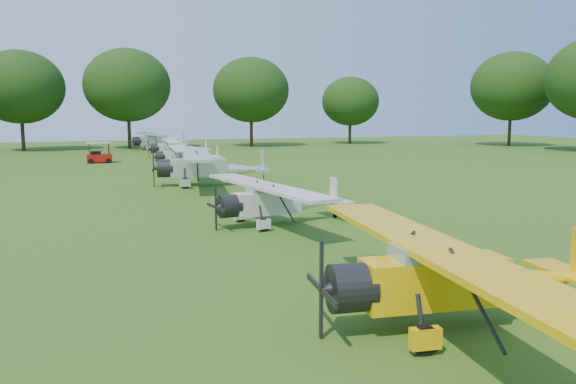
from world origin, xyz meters
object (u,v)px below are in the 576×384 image
(aircraft_5, at_px, (185,154))
(aircraft_6, at_px, (177,147))
(golf_cart, at_px, (99,156))
(aircraft_3, at_px, (277,198))
(aircraft_2, at_px, (455,272))
(aircraft_7, at_px, (157,139))
(aircraft_4, at_px, (207,165))

(aircraft_5, height_order, aircraft_6, aircraft_6)
(aircraft_6, relative_size, golf_cart, 4.42)
(aircraft_3, distance_m, aircraft_5, 26.70)
(aircraft_2, height_order, aircraft_3, aircraft_2)
(aircraft_3, xyz_separation_m, aircraft_7, (1.10, 50.96, 0.24))
(aircraft_4, height_order, aircraft_6, aircraft_4)
(aircraft_3, bearing_deg, aircraft_7, 79.58)
(aircraft_2, xyz_separation_m, aircraft_3, (-0.01, 11.90, -0.11))
(aircraft_3, xyz_separation_m, aircraft_4, (-0.15, 13.34, 0.26))
(aircraft_2, bearing_deg, aircraft_5, 95.73)
(aircraft_4, relative_size, golf_cart, 5.15)
(golf_cart, bearing_deg, aircraft_5, -43.48)
(aircraft_6, xyz_separation_m, aircraft_7, (-0.39, 13.85, 0.16))
(aircraft_4, xyz_separation_m, aircraft_7, (1.25, 37.62, -0.02))
(golf_cart, bearing_deg, aircraft_7, 66.79)
(aircraft_3, relative_size, aircraft_5, 1.01)
(aircraft_6, bearing_deg, aircraft_4, -90.82)
(aircraft_2, bearing_deg, aircraft_7, 95.65)
(aircraft_5, height_order, golf_cart, golf_cart)
(aircraft_5, bearing_deg, golf_cart, 141.08)
(aircraft_2, distance_m, aircraft_4, 25.24)
(aircraft_2, height_order, aircraft_5, aircraft_2)
(aircraft_2, bearing_deg, aircraft_6, 94.91)
(aircraft_4, height_order, aircraft_7, aircraft_4)
(aircraft_3, relative_size, golf_cart, 4.14)
(aircraft_2, bearing_deg, aircraft_4, 97.00)
(aircraft_4, relative_size, aircraft_5, 1.26)
(aircraft_6, bearing_deg, aircraft_7, 94.76)
(golf_cart, bearing_deg, aircraft_4, -73.43)
(aircraft_5, relative_size, golf_cart, 4.11)
(aircraft_2, distance_m, aircraft_5, 38.60)
(aircraft_3, relative_size, aircraft_7, 0.82)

